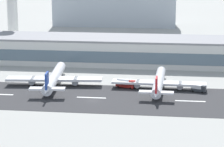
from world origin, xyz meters
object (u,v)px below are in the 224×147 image
Objects in this scene: control_tower at (12,7)px; airliner_red_tail_gate_1 at (159,83)px; airliner_navy_tail_gate_0 at (54,79)px; terminal_building at (121,50)px; service_fuel_truck_0 at (126,83)px; service_box_truck_1 at (199,88)px.

control_tower is 0.95× the size of airliner_red_tail_gate_1.
terminal_building is at bearing -30.70° from airliner_navy_tail_gate_0.
terminal_building is 51.11m from service_fuel_truck_0.
airliner_red_tail_gate_1 reaches higher than service_fuel_truck_0.
airliner_red_tail_gate_1 is 7.25× the size of service_box_truck_1.
service_box_truck_1 is at bearing -54.02° from terminal_building.
service_fuel_truck_0 is (-14.42, 1.28, -1.08)m from airliner_red_tail_gate_1.
terminal_building is 3.82× the size of control_tower.
service_fuel_truck_0 is at bearing -45.91° from control_tower.
terminal_building reaches higher than airliner_red_tail_gate_1.
service_fuel_truck_0 is at bearing -81.49° from terminal_building.
airliner_navy_tail_gate_0 is at bearing -157.18° from service_fuel_truck_0.
control_tower reaches higher than service_fuel_truck_0.
service_box_truck_1 is (16.92, -1.94, -1.32)m from airliner_red_tail_gate_1.
airliner_red_tail_gate_1 is at bearing 15.99° from service_fuel_truck_0.
control_tower reaches higher than service_box_truck_1.
control_tower is 111.72m from service_fuel_truck_0.
airliner_navy_tail_gate_0 is (44.13, -79.34, -22.68)m from control_tower.
control_tower is 0.87× the size of airliner_navy_tail_gate_0.
terminal_building is 76.34m from control_tower.
airliner_navy_tail_gate_0 is at bearing -60.92° from control_tower.
service_box_truck_1 is (63.11, -2.23, -1.61)m from airliner_navy_tail_gate_0.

